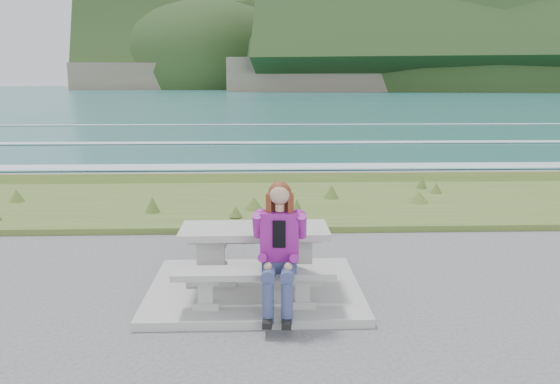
{
  "coord_description": "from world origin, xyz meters",
  "views": [
    {
      "loc": [
        0.09,
        -6.45,
        2.58
      ],
      "look_at": [
        0.36,
        1.2,
        1.05
      ],
      "focal_mm": 35.0,
      "sensor_mm": 36.0,
      "label": 1
    }
  ],
  "objects_px": {
    "bench_landward": "(254,279)",
    "bench_seaward": "(255,242)",
    "picnic_table": "(254,241)",
    "seated_woman": "(279,267)"
  },
  "relations": [
    {
      "from": "picnic_table",
      "to": "seated_woman",
      "type": "bearing_deg",
      "value": -71.93
    },
    {
      "from": "bench_landward",
      "to": "picnic_table",
      "type": "bearing_deg",
      "value": 90.0
    },
    {
      "from": "picnic_table",
      "to": "bench_landward",
      "type": "height_order",
      "value": "picnic_table"
    },
    {
      "from": "picnic_table",
      "to": "bench_seaward",
      "type": "height_order",
      "value": "picnic_table"
    },
    {
      "from": "bench_seaward",
      "to": "picnic_table",
      "type": "bearing_deg",
      "value": -90.0
    },
    {
      "from": "picnic_table",
      "to": "seated_woman",
      "type": "xyz_separation_m",
      "value": [
        0.27,
        -0.84,
        -0.05
      ]
    },
    {
      "from": "bench_landward",
      "to": "bench_seaward",
      "type": "bearing_deg",
      "value": 90.0
    },
    {
      "from": "bench_landward",
      "to": "bench_seaward",
      "type": "height_order",
      "value": "same"
    },
    {
      "from": "bench_landward",
      "to": "bench_seaward",
      "type": "relative_size",
      "value": 1.0
    },
    {
      "from": "bench_seaward",
      "to": "seated_woman",
      "type": "height_order",
      "value": "seated_woman"
    }
  ]
}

